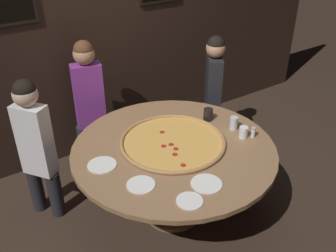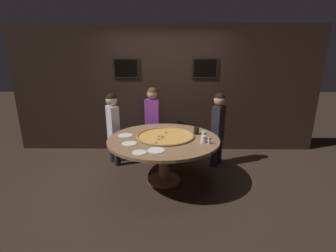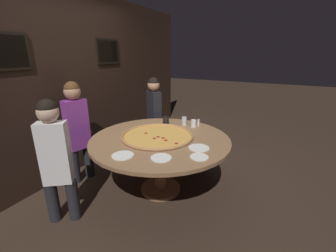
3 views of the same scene
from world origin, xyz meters
name	(u,v)px [view 3 (image 3 of 3)]	position (x,y,z in m)	size (l,w,h in m)	color
ground_plane	(161,190)	(0.00, 0.00, 0.00)	(24.00, 24.00, 0.00)	#38281E
back_wall	(70,84)	(0.00, 1.45, 1.30)	(6.40, 0.08, 2.60)	black
dining_table	(160,147)	(0.00, 0.00, 0.62)	(1.71, 1.71, 0.74)	#936B47
giant_pizza	(157,136)	(0.03, 0.05, 0.75)	(0.90, 0.90, 0.03)	#E5A84C
drink_cup_near_left	(184,121)	(0.61, -0.06, 0.80)	(0.07, 0.07, 0.12)	silver
drink_cup_by_shaker	(166,120)	(0.52, 0.19, 0.80)	(0.09, 0.09, 0.11)	black
drink_cup_front_edge	(194,123)	(0.58, -0.22, 0.79)	(0.07, 0.07, 0.10)	white
white_plate_left_side	(161,158)	(-0.48, -0.27, 0.74)	(0.21, 0.21, 0.01)	white
white_plate_beside_cup	(123,155)	(-0.61, 0.10, 0.74)	(0.23, 0.23, 0.01)	white
white_plate_right_side	(199,148)	(-0.08, -0.53, 0.74)	(0.23, 0.23, 0.01)	white
white_plate_near_front	(199,157)	(-0.29, -0.61, 0.74)	(0.19, 0.19, 0.01)	white
condiment_shaker	(198,123)	(0.65, -0.26, 0.79)	(0.04, 0.04, 0.10)	silver
diner_side_left	(154,112)	(0.97, 0.65, 0.77)	(0.29, 0.35, 1.35)	#232328
diner_far_right	(55,156)	(-0.95, 0.67, 0.76)	(0.29, 0.34, 1.34)	#232328
diner_side_right	(77,127)	(-0.25, 1.13, 0.79)	(0.37, 0.21, 1.39)	#232328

